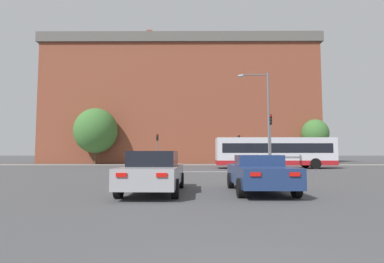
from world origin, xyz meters
The scene contains 13 objects.
stop_line_strip centered at (0.00, 21.85, 0.00)m, with size 8.46×0.30×0.01m, color silver.
far_pavement centered at (0.00, 36.25, 0.01)m, with size 69.40×2.50×0.01m, color gray.
brick_civic_building centered at (-2.61, 48.12, 9.58)m, with size 41.58×16.52×20.93m.
car_saloon_left centered at (-2.02, 9.21, 0.78)m, with size 2.12×4.95×1.54m.
car_roadster_right centered at (1.92, 9.27, 0.71)m, with size 2.05×4.43×1.39m.
bus_crossing_lead centered at (7.33, 27.27, 1.58)m, with size 11.30×2.75×2.96m.
traffic_light_near_right centered at (5.62, 21.89, 3.05)m, with size 0.26×0.31×4.58m.
traffic_light_far_left centered at (-5.15, 35.80, 2.63)m, with size 0.26×0.31×3.89m.
traffic_light_far_right centered at (5.14, 35.31, 2.52)m, with size 0.26×0.31×3.71m.
street_lamp_junction centered at (4.90, 21.15, 4.75)m, with size 2.45×0.36×7.79m.
pedestrian_waiting centered at (6.31, 35.73, 1.02)m, with size 0.46×0.37×1.73m.
tree_by_building centered at (-13.90, 38.59, 4.55)m, with size 5.85×5.85×7.62m.
tree_kerbside centered at (16.31, 39.39, 4.23)m, with size 3.66×3.66×6.18m.
Camera 1 is at (-0.54, -2.04, 1.45)m, focal length 28.00 mm.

